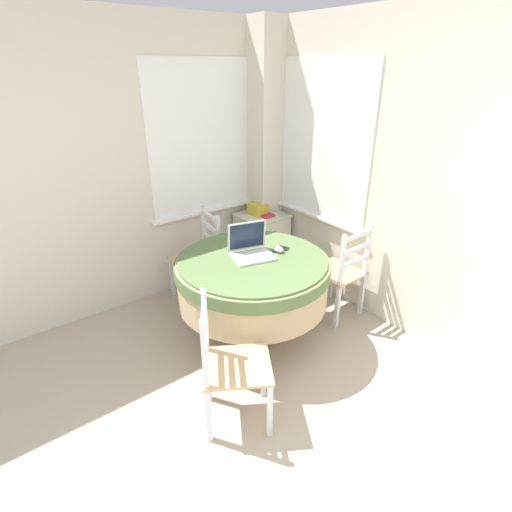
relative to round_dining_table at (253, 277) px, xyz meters
name	(u,v)px	position (x,y,z in m)	size (l,w,h in m)	color
corner_room_shell	(258,185)	(0.19, 0.17, 0.69)	(4.46, 4.68, 2.55)	beige
round_dining_table	(253,277)	(0.00, 0.00, 0.00)	(1.23, 1.23, 0.76)	#4C3D2D
laptop	(251,249)	(0.03, 0.06, 0.22)	(0.38, 0.35, 0.26)	silver
computer_mouse	(278,249)	(0.24, -0.03, 0.19)	(0.07, 0.10, 0.05)	silver
cell_phone	(283,248)	(0.31, 0.00, 0.17)	(0.09, 0.12, 0.01)	#2D2D33
dining_chair_near_back_window	(199,258)	(-0.01, 0.85, -0.16)	(0.48, 0.45, 0.90)	tan
dining_chair_near_right_window	(340,273)	(0.85, -0.19, -0.16)	(0.40, 0.43, 0.90)	tan
dining_chair_camera_near	(230,366)	(-0.63, -0.60, -0.16)	(0.57, 0.56, 0.90)	tan
corner_cabinet	(262,243)	(0.84, 0.94, -0.25)	(0.49, 0.47, 0.68)	silver
storage_box	(258,209)	(0.81, 0.97, 0.14)	(0.16, 0.19, 0.12)	gold
book_on_cabinet	(265,214)	(0.84, 0.89, 0.09)	(0.13, 0.20, 0.02)	#BC3338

